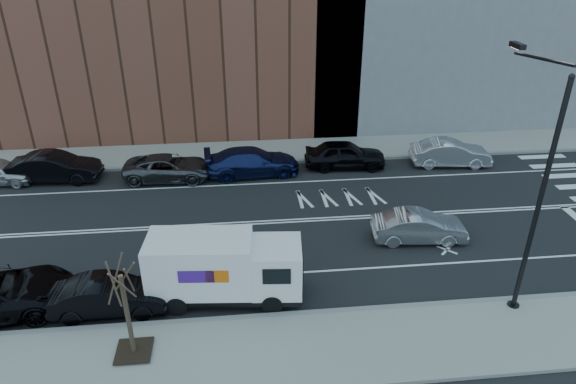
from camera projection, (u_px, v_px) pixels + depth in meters
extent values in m
plane|color=black|center=(306.00, 220.00, 25.52)|extent=(120.00, 120.00, 0.00)
cube|color=gray|center=(340.00, 347.00, 17.72)|extent=(44.00, 3.60, 0.15)
cube|color=gray|center=(287.00, 151.00, 33.26)|extent=(44.00, 3.60, 0.15)
cube|color=gray|center=(330.00, 312.00, 19.30)|extent=(44.00, 0.25, 0.17)
cube|color=gray|center=(290.00, 162.00, 31.67)|extent=(44.00, 0.25, 0.17)
cylinder|color=black|center=(539.00, 205.00, 17.56)|extent=(0.18, 0.18, 9.00)
cylinder|color=black|center=(513.00, 306.00, 19.59)|extent=(0.44, 0.44, 0.20)
sphere|color=black|center=(572.00, 77.00, 15.52)|extent=(0.20, 0.20, 0.20)
cylinder|color=black|center=(543.00, 59.00, 16.95)|extent=(0.11, 3.49, 0.48)
cube|color=black|center=(518.00, 45.00, 18.40)|extent=(0.25, 0.80, 0.18)
cube|color=#FFF2CC|center=(517.00, 48.00, 18.45)|extent=(0.18, 0.55, 0.03)
cube|color=black|center=(134.00, 350.00, 17.36)|extent=(1.20, 1.20, 0.04)
cylinder|color=#382B1E|center=(128.00, 316.00, 16.66)|extent=(0.16, 0.16, 3.20)
cylinder|color=#382B1E|center=(129.00, 280.00, 16.04)|extent=(0.06, 0.80, 1.44)
cylinder|color=#382B1E|center=(125.00, 276.00, 16.23)|extent=(0.81, 0.31, 1.19)
cylinder|color=#382B1E|center=(115.00, 278.00, 16.13)|extent=(0.58, 0.76, 1.50)
cylinder|color=#382B1E|center=(114.00, 284.00, 15.87)|extent=(0.47, 0.61, 1.37)
cylinder|color=#382B1E|center=(122.00, 285.00, 15.81)|extent=(0.72, 0.29, 1.13)
cube|color=black|center=(224.00, 289.00, 20.02)|extent=(5.95, 2.45, 0.28)
cube|color=white|center=(277.00, 266.00, 19.58)|extent=(2.04, 2.16, 1.87)
cube|color=black|center=(302.00, 260.00, 19.47)|extent=(0.20, 1.73, 0.89)
cube|color=black|center=(277.00, 277.00, 18.55)|extent=(1.03, 0.12, 0.66)
cube|color=black|center=(277.00, 245.00, 20.36)|extent=(1.03, 0.12, 0.66)
cube|color=black|center=(300.00, 286.00, 20.03)|extent=(0.30, 1.88, 0.33)
cube|color=white|center=(200.00, 263.00, 19.45)|extent=(4.09, 2.38, 2.15)
cube|color=#47198C|center=(196.00, 277.00, 18.45)|extent=(1.31, 0.13, 0.52)
cube|color=orange|center=(217.00, 277.00, 18.46)|extent=(0.84, 0.09, 0.52)
cube|color=#47198C|center=(203.00, 245.00, 20.31)|extent=(1.31, 0.13, 0.52)
cube|color=orange|center=(222.00, 245.00, 20.33)|extent=(0.84, 0.09, 0.52)
cylinder|color=black|center=(272.00, 304.00, 19.23)|extent=(0.81, 0.33, 0.79)
cylinder|color=black|center=(272.00, 274.00, 20.90)|extent=(0.81, 0.33, 0.79)
cylinder|color=black|center=(177.00, 305.00, 19.17)|extent=(0.81, 0.33, 0.79)
cylinder|color=black|center=(185.00, 275.00, 20.84)|extent=(0.81, 0.33, 0.79)
imported|color=black|center=(55.00, 167.00, 29.15)|extent=(5.10, 2.06, 1.65)
imported|color=#45474C|center=(169.00, 168.00, 29.40)|extent=(5.17, 2.60, 1.40)
imported|color=#172051|center=(252.00, 162.00, 29.92)|extent=(5.61, 2.59, 1.59)
imported|color=black|center=(345.00, 154.00, 30.80)|extent=(4.95, 2.28, 1.64)
imported|color=silver|center=(450.00, 153.00, 31.10)|extent=(4.87, 2.08, 1.56)
imported|color=#97989C|center=(419.00, 227.00, 23.61)|extent=(4.40, 1.83, 1.41)
imported|color=black|center=(110.00, 296.00, 19.17)|extent=(4.33, 1.55, 1.42)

